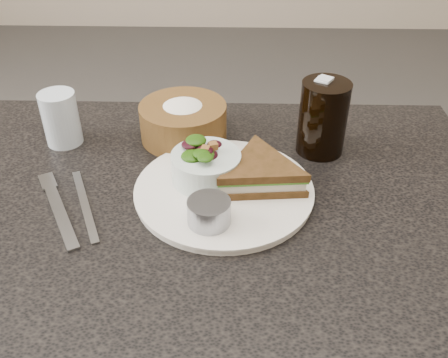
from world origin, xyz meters
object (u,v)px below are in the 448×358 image
object	(u,v)px
dinner_plate	(224,191)
dressing_ramekin	(209,212)
salad_bowl	(206,162)
dining_table	(201,348)
sandwich	(260,173)
bread_basket	(183,116)
water_glass	(61,118)
cola_glass	(323,115)

from	to	relation	value
dinner_plate	dressing_ramekin	world-z (taller)	dressing_ramekin
salad_bowl	dressing_ramekin	bearing A→B (deg)	-84.61
dining_table	dinner_plate	distance (m)	0.38
dining_table	sandwich	bearing A→B (deg)	21.08
salad_bowl	bread_basket	bearing A→B (deg)	108.60
sandwich	salad_bowl	world-z (taller)	salad_bowl
sandwich	salad_bowl	xyz separation A→B (m)	(-0.09, 0.01, 0.01)
dinner_plate	water_glass	size ratio (longest dim) A/B	2.86
dressing_ramekin	bread_basket	distance (m)	0.27
bread_basket	water_glass	xyz separation A→B (m)	(-0.22, -0.02, 0.00)
dinner_plate	cola_glass	xyz separation A→B (m)	(0.17, 0.14, 0.07)
dining_table	water_glass	distance (m)	0.53
sandwich	water_glass	xyz separation A→B (m)	(-0.36, 0.14, 0.02)
dinner_plate	sandwich	distance (m)	0.07
dining_table	sandwich	xyz separation A→B (m)	(0.10, 0.04, 0.41)
sandwich	cola_glass	bearing A→B (deg)	43.35
salad_bowl	dressing_ramekin	distance (m)	0.11
cola_glass	dinner_plate	bearing A→B (deg)	-141.24
dinner_plate	bread_basket	bearing A→B (deg)	114.72
dressing_ramekin	dinner_plate	bearing A→B (deg)	77.01
bread_basket	salad_bowl	bearing A→B (deg)	-71.40
bread_basket	water_glass	size ratio (longest dim) A/B	1.62
sandwich	water_glass	size ratio (longest dim) A/B	1.66
salad_bowl	bread_basket	size ratio (longest dim) A/B	0.70
dinner_plate	cola_glass	distance (m)	0.23
salad_bowl	water_glass	distance (m)	0.30
salad_bowl	water_glass	bearing A→B (deg)	154.70
sandwich	dressing_ramekin	distance (m)	0.12
dinner_plate	cola_glass	bearing A→B (deg)	38.76
dining_table	water_glass	xyz separation A→B (m)	(-0.26, 0.18, 0.43)
dinner_plate	dressing_ramekin	size ratio (longest dim) A/B	4.45
dinner_plate	bread_basket	distance (m)	0.20
dressing_ramekin	salad_bowl	bearing A→B (deg)	95.39
bread_basket	dressing_ramekin	bearing A→B (deg)	-76.74
dinner_plate	salad_bowl	distance (m)	0.05
dinner_plate	dressing_ramekin	xyz separation A→B (m)	(-0.02, -0.09, 0.03)
dinner_plate	water_glass	bearing A→B (deg)	153.22
dinner_plate	salad_bowl	xyz separation A→B (m)	(-0.03, 0.02, 0.04)
cola_glass	salad_bowl	bearing A→B (deg)	-150.51
cola_glass	water_glass	world-z (taller)	cola_glass
dinner_plate	dressing_ramekin	distance (m)	0.09
dressing_ramekin	cola_glass	world-z (taller)	cola_glass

